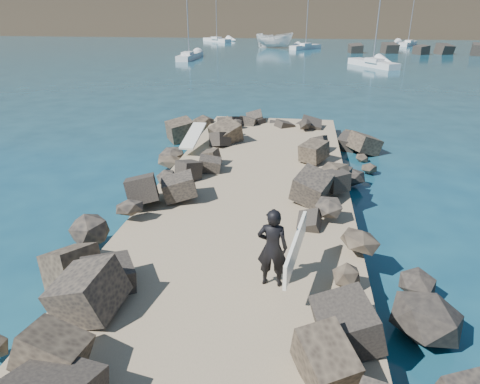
{
  "coord_description": "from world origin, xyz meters",
  "views": [
    {
      "loc": [
        1.45,
        -10.8,
        5.71
      ],
      "look_at": [
        0.0,
        -1.0,
        1.5
      ],
      "focal_mm": 32.0,
      "sensor_mm": 36.0,
      "label": 1
    }
  ],
  "objects_px": {
    "boat_imported": "(274,40)",
    "sailboat_e": "(217,40)",
    "surfboard_resting": "(193,138)",
    "surfer_with_board": "(276,248)"
  },
  "relations": [
    {
      "from": "boat_imported",
      "to": "surfer_with_board",
      "type": "xyz_separation_m",
      "value": [
        4.89,
        -66.97,
        0.21
      ]
    },
    {
      "from": "boat_imported",
      "to": "surfer_with_board",
      "type": "bearing_deg",
      "value": -160.51
    },
    {
      "from": "surfer_with_board",
      "to": "sailboat_e",
      "type": "height_order",
      "value": "sailboat_e"
    },
    {
      "from": "boat_imported",
      "to": "surfboard_resting",
      "type": "bearing_deg",
      "value": -163.68
    },
    {
      "from": "surfboard_resting",
      "to": "sailboat_e",
      "type": "distance_m",
      "value": 73.27
    },
    {
      "from": "surfboard_resting",
      "to": "surfer_with_board",
      "type": "bearing_deg",
      "value": -64.68
    },
    {
      "from": "surfboard_resting",
      "to": "surfer_with_board",
      "type": "xyz_separation_m",
      "value": [
        3.87,
        -8.72,
        0.4
      ]
    },
    {
      "from": "surfboard_resting",
      "to": "surfer_with_board",
      "type": "distance_m",
      "value": 9.55
    },
    {
      "from": "boat_imported",
      "to": "sailboat_e",
      "type": "bearing_deg",
      "value": 57.29
    },
    {
      "from": "boat_imported",
      "to": "sailboat_e",
      "type": "relative_size",
      "value": 0.73
    }
  ]
}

